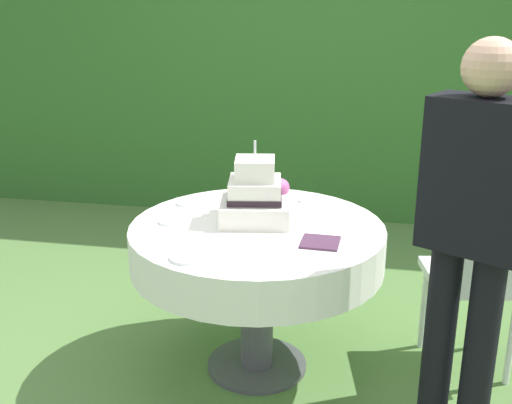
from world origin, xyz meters
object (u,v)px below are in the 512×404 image
object	(u,v)px
wedding_cake	(256,197)
serving_plate_far	(188,203)
serving_plate_left	(311,200)
serving_plate_near	(171,221)
serving_plate_right	(188,257)
garden_chair	(478,270)
standing_person	(473,229)
cake_table	(257,248)
napkin_stack	(320,242)

from	to	relation	value
wedding_cake	serving_plate_far	xyz separation A→B (m)	(-0.37, 0.16, -0.11)
serving_plate_left	serving_plate_near	bearing A→B (deg)	-144.48
serving_plate_left	wedding_cake	bearing A→B (deg)	-125.14
serving_plate_right	garden_chair	xyz separation A→B (m)	(1.20, 0.55, -0.20)
garden_chair	standing_person	bearing A→B (deg)	-104.19
serving_plate_far	serving_plate_left	bearing A→B (deg)	14.65
serving_plate_far	standing_person	distance (m)	1.42
cake_table	napkin_stack	size ratio (longest dim) A/B	7.31
serving_plate_near	standing_person	distance (m)	1.32
serving_plate_far	cake_table	bearing A→B (deg)	-30.71
cake_table	standing_person	bearing A→B (deg)	-24.51
cake_table	standing_person	world-z (taller)	standing_person
serving_plate_left	garden_chair	distance (m)	0.86
serving_plate_far	napkin_stack	size ratio (longest dim) A/B	0.73
napkin_stack	standing_person	distance (m)	0.64
serving_plate_right	standing_person	world-z (taller)	standing_person
serving_plate_far	napkin_stack	distance (m)	0.80
wedding_cake	garden_chair	size ratio (longest dim) A/B	0.42
wedding_cake	standing_person	size ratio (longest dim) A/B	0.23
cake_table	standing_person	distance (m)	1.00
serving_plate_far	garden_chair	bearing A→B (deg)	-4.40
cake_table	garden_chair	world-z (taller)	garden_chair
serving_plate_near	serving_plate_far	bearing A→B (deg)	89.72
serving_plate_near	standing_person	size ratio (longest dim) A/B	0.07
serving_plate_far	standing_person	bearing A→B (deg)	-26.53
serving_plate_left	serving_plate_right	size ratio (longest dim) A/B	0.84
wedding_cake	standing_person	xyz separation A→B (m)	(0.88, -0.47, 0.08)
serving_plate_near	serving_plate_left	bearing A→B (deg)	35.52
garden_chair	serving_plate_far	bearing A→B (deg)	175.60
serving_plate_far	garden_chair	world-z (taller)	garden_chair
serving_plate_right	napkin_stack	bearing A→B (deg)	27.38
wedding_cake	serving_plate_far	bearing A→B (deg)	157.02
napkin_stack	standing_person	size ratio (longest dim) A/B	0.10
serving_plate_left	garden_chair	size ratio (longest dim) A/B	0.14
serving_plate_left	napkin_stack	distance (m)	0.56
napkin_stack	standing_person	world-z (taller)	standing_person
serving_plate_near	serving_plate_right	distance (m)	0.43
cake_table	wedding_cake	world-z (taller)	wedding_cake
serving_plate_near	napkin_stack	xyz separation A→B (m)	(0.70, -0.12, -0.00)
serving_plate_right	cake_table	bearing A→B (deg)	64.41
wedding_cake	serving_plate_far	size ratio (longest dim) A/B	3.23
wedding_cake	serving_plate_left	size ratio (longest dim) A/B	3.10
wedding_cake	serving_plate_right	world-z (taller)	wedding_cake
serving_plate_near	serving_plate_left	size ratio (longest dim) A/B	0.91
serving_plate_near	garden_chair	xyz separation A→B (m)	(1.39, 0.16, -0.20)
serving_plate_left	standing_person	bearing A→B (deg)	-49.81
serving_plate_far	napkin_stack	world-z (taller)	serving_plate_far
napkin_stack	cake_table	bearing A→B (deg)	152.16
serving_plate_near	cake_table	bearing A→B (deg)	5.24
wedding_cake	serving_plate_near	distance (m)	0.41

